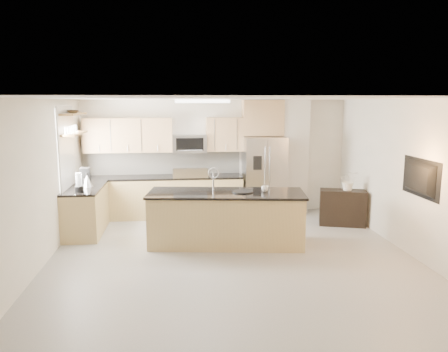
{
  "coord_description": "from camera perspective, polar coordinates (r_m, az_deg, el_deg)",
  "views": [
    {
      "loc": [
        -0.87,
        -6.69,
        2.55
      ],
      "look_at": [
        -0.01,
        1.3,
        1.18
      ],
      "focal_mm": 35.0,
      "sensor_mm": 36.0,
      "label": 1
    }
  ],
  "objects": [
    {
      "name": "credenza",
      "position": [
        9.44,
        15.22,
        -4.01
      ],
      "size": [
        1.01,
        0.64,
        0.75
      ],
      "primitive_type": "cube",
      "rotation": [
        0.0,
        0.0,
        -0.29
      ],
      "color": "black",
      "rests_on": "floor"
    },
    {
      "name": "partition_column",
      "position": [
        10.23,
        9.19,
        2.53
      ],
      "size": [
        0.6,
        0.3,
        2.6
      ],
      "primitive_type": "cube",
      "color": "beige",
      "rests_on": "floor"
    },
    {
      "name": "kettle",
      "position": [
        8.87,
        -17.43,
        -0.59
      ],
      "size": [
        0.21,
        0.21,
        0.27
      ],
      "color": "#A6A5A8",
      "rests_on": "left_counter"
    },
    {
      "name": "platter",
      "position": [
        7.78,
        2.45,
        -2.06
      ],
      "size": [
        0.43,
        0.43,
        0.02
      ],
      "primitive_type": "cylinder",
      "rotation": [
        0.0,
        0.0,
        0.16
      ],
      "color": "black",
      "rests_on": "island"
    },
    {
      "name": "bowl",
      "position": [
        8.94,
        -19.1,
        8.04
      ],
      "size": [
        0.39,
        0.39,
        0.08
      ],
      "primitive_type": "imported",
      "rotation": [
        0.0,
        0.0,
        0.22
      ],
      "color": "#A6A5A8",
      "rests_on": "shelf_upper"
    },
    {
      "name": "cup",
      "position": [
        7.87,
        5.36,
        -1.66
      ],
      "size": [
        0.15,
        0.15,
        0.1
      ],
      "primitive_type": "imported",
      "rotation": [
        0.0,
        0.0,
        0.19
      ],
      "color": "white",
      "rests_on": "island"
    },
    {
      "name": "shelf_lower",
      "position": [
        8.88,
        -19.06,
        5.27
      ],
      "size": [
        0.3,
        1.2,
        0.04
      ],
      "primitive_type": "cube",
      "color": "olive",
      "rests_on": "wall_left"
    },
    {
      "name": "microwave",
      "position": [
        9.78,
        -4.52,
        4.25
      ],
      "size": [
        0.76,
        0.4,
        0.4
      ],
      "color": "#A6A5A8",
      "rests_on": "upper_cabinets"
    },
    {
      "name": "wall_back",
      "position": [
        10.06,
        -1.11,
        2.53
      ],
      "size": [
        6.0,
        0.02,
        2.6
      ],
      "primitive_type": "cube",
      "color": "beige",
      "rests_on": "floor"
    },
    {
      "name": "ceiling_fixture",
      "position": [
        8.3,
        -2.91,
        9.73
      ],
      "size": [
        1.0,
        0.5,
        0.06
      ],
      "primitive_type": "cube",
      "color": "white",
      "rests_on": "ceiling"
    },
    {
      "name": "television",
      "position": [
        7.61,
        23.78,
        -0.24
      ],
      "size": [
        0.14,
        1.08,
        0.62
      ],
      "primitive_type": "imported",
      "rotation": [
        0.0,
        0.0,
        1.57
      ],
      "color": "black",
      "rests_on": "wall_right"
    },
    {
      "name": "ceiling",
      "position": [
        6.75,
        1.32,
        10.09
      ],
      "size": [
        6.0,
        6.5,
        0.02
      ],
      "primitive_type": "cube",
      "color": "white",
      "rests_on": "wall_back"
    },
    {
      "name": "flower_vase",
      "position": [
        9.3,
        15.99,
        0.02
      ],
      "size": [
        0.62,
        0.56,
        0.61
      ],
      "primitive_type": "imported",
      "rotation": [
        0.0,
        0.0,
        -0.16
      ],
      "color": "white",
      "rests_on": "credenza"
    },
    {
      "name": "floor",
      "position": [
        7.21,
        1.24,
        -11.04
      ],
      "size": [
        6.5,
        6.5,
        0.0
      ],
      "primitive_type": "plane",
      "color": "#A2A09A",
      "rests_on": "ground"
    },
    {
      "name": "coffee_maker",
      "position": [
        9.05,
        -17.67,
        -0.11
      ],
      "size": [
        0.21,
        0.24,
        0.35
      ],
      "color": "black",
      "rests_on": "left_counter"
    },
    {
      "name": "range",
      "position": [
        9.84,
        -4.41,
        -2.55
      ],
      "size": [
        0.76,
        0.64,
        1.14
      ],
      "color": "black",
      "rests_on": "floor"
    },
    {
      "name": "refrigerator",
      "position": [
        9.9,
        5.21,
        -0.02
      ],
      "size": [
        0.92,
        0.78,
        1.78
      ],
      "color": "#A6A5A8",
      "rests_on": "floor"
    },
    {
      "name": "back_counter",
      "position": [
        9.85,
        -8.05,
        -2.6
      ],
      "size": [
        3.55,
        0.66,
        1.44
      ],
      "color": "tan",
      "rests_on": "floor"
    },
    {
      "name": "blender",
      "position": [
        8.41,
        -18.4,
        -0.94
      ],
      "size": [
        0.15,
        0.15,
        0.35
      ],
      "color": "black",
      "rests_on": "left_counter"
    },
    {
      "name": "upper_cabinets",
      "position": [
        9.81,
        -8.66,
        5.32
      ],
      "size": [
        3.5,
        0.33,
        0.75
      ],
      "color": "tan",
      "rests_on": "wall_back"
    },
    {
      "name": "shelf_upper",
      "position": [
        8.87,
        -19.19,
        7.65
      ],
      "size": [
        0.3,
        1.2,
        0.04
      ],
      "primitive_type": "cube",
      "color": "olive",
      "rests_on": "wall_left"
    },
    {
      "name": "window",
      "position": [
        8.84,
        -19.9,
        3.25
      ],
      "size": [
        0.04,
        1.15,
        1.65
      ],
      "color": "white",
      "rests_on": "wall_left"
    },
    {
      "name": "island",
      "position": [
        7.89,
        0.28,
        -5.52
      ],
      "size": [
        2.88,
        1.35,
        1.38
      ],
      "rotation": [
        0.0,
        0.0,
        -0.13
      ],
      "color": "tan",
      "rests_on": "floor"
    },
    {
      "name": "wall_left",
      "position": [
        7.13,
        -23.39,
        -1.23
      ],
      "size": [
        0.02,
        6.5,
        2.6
      ],
      "primitive_type": "cube",
      "color": "beige",
      "rests_on": "floor"
    },
    {
      "name": "left_counter",
      "position": [
        8.98,
        -17.59,
        -4.26
      ],
      "size": [
        0.66,
        1.5,
        0.92
      ],
      "color": "tan",
      "rests_on": "floor"
    },
    {
      "name": "wall_front",
      "position": [
        3.76,
        7.75,
        -9.84
      ],
      "size": [
        6.0,
        0.02,
        2.6
      ],
      "primitive_type": "cube",
      "color": "beige",
      "rests_on": "floor"
    },
    {
      "name": "wall_right",
      "position": [
        7.83,
        23.61,
        -0.33
      ],
      "size": [
        0.02,
        6.5,
        2.6
      ],
      "primitive_type": "cube",
      "color": "beige",
      "rests_on": "floor"
    }
  ]
}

